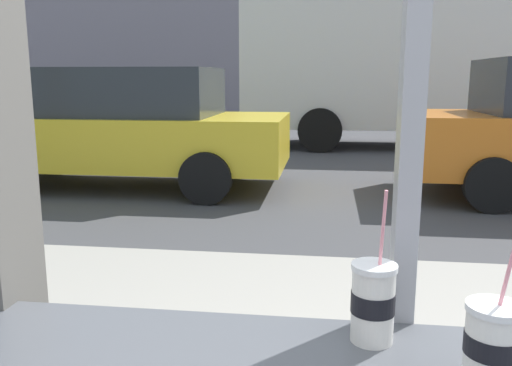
# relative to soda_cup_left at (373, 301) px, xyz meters

# --- Properties ---
(ground_plane) EXTENTS (60.00, 60.00, 0.00)m
(ground_plane) POSITION_rel_soda_cup_left_xyz_m (0.08, 8.05, -1.06)
(ground_plane) COLOR #424244
(sidewalk_strip) EXTENTS (16.00, 2.80, 0.12)m
(sidewalk_strip) POSITION_rel_soda_cup_left_xyz_m (0.08, 1.65, -1.01)
(sidewalk_strip) COLOR #9E998E
(sidewalk_strip) RESTS_ON ground
(building_facade_far) EXTENTS (28.00, 1.20, 5.80)m
(building_facade_far) POSITION_rel_soda_cup_left_xyz_m (0.08, 19.20, 1.84)
(building_facade_far) COLOR gray
(building_facade_far) RESTS_ON ground
(soda_cup_left) EXTENTS (0.09, 0.09, 0.33)m
(soda_cup_left) POSITION_rel_soda_cup_left_xyz_m (0.00, 0.00, 0.00)
(soda_cup_left) COLOR silver
(soda_cup_left) RESTS_ON window_counter
(soda_cup_right) EXTENTS (0.10, 0.10, 0.31)m
(soda_cup_right) POSITION_rel_soda_cup_left_xyz_m (0.20, -0.13, -0.01)
(soda_cup_right) COLOR white
(soda_cup_right) RESTS_ON window_counter
(parked_car_yellow) EXTENTS (4.63, 2.02, 1.64)m
(parked_car_yellow) POSITION_rel_soda_cup_left_xyz_m (-2.93, 6.09, -0.22)
(parked_car_yellow) COLOR gold
(parked_car_yellow) RESTS_ON ground
(box_truck) EXTENTS (7.05, 2.44, 3.24)m
(box_truck) POSITION_rel_soda_cup_left_xyz_m (1.40, 11.08, 0.67)
(box_truck) COLOR silver
(box_truck) RESTS_ON ground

